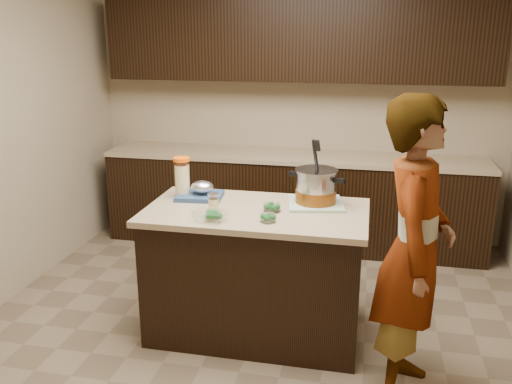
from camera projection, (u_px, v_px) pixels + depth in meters
ground_plane at (256, 330)px, 3.82m from camera, size 4.00×4.00×0.00m
room_shell at (256, 84)px, 3.33m from camera, size 4.04×4.04×2.72m
back_cabinets at (294, 149)px, 5.18m from camera, size 3.60×0.63×2.33m
island at (256, 272)px, 3.69m from camera, size 1.46×0.81×0.90m
dish_towel at (315, 203)px, 3.66m from camera, size 0.42×0.42×0.02m
stock_pot at (316, 188)px, 3.62m from camera, size 0.39×0.37×0.41m
lemonade_pitcher at (182, 179)px, 3.79m from camera, size 0.14×0.14×0.28m
mason_jar at (213, 203)px, 3.52m from camera, size 0.09×0.09×0.13m
broccoli_tub_left at (272, 208)px, 3.52m from camera, size 0.13×0.13×0.05m
broccoli_tub_right at (268, 218)px, 3.33m from camera, size 0.13×0.13×0.05m
broccoli_tub_rect at (210, 216)px, 3.34m from camera, size 0.21×0.18×0.07m
blue_tray at (201, 193)px, 3.79m from camera, size 0.33×0.28×0.12m
person at (414, 251)px, 2.98m from camera, size 0.50×0.68×1.73m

